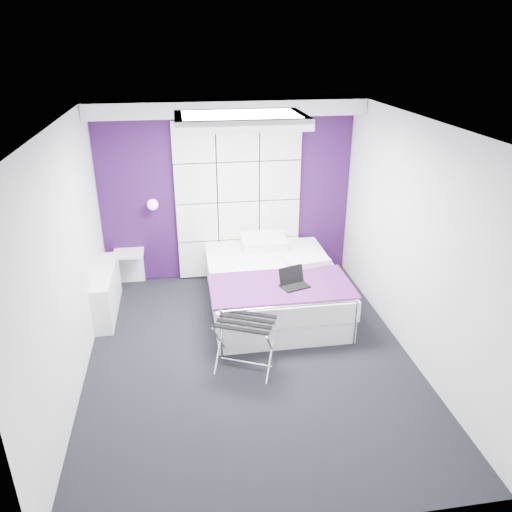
{
  "coord_description": "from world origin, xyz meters",
  "views": [
    {
      "loc": [
        -0.66,
        -4.67,
        3.35
      ],
      "look_at": [
        0.12,
        0.35,
        1.1
      ],
      "focal_mm": 35.0,
      "sensor_mm": 36.0,
      "label": 1
    }
  ],
  "objects": [
    {
      "name": "floor",
      "position": [
        0.0,
        0.0,
        0.0
      ],
      "size": [
        4.4,
        4.4,
        0.0
      ],
      "primitive_type": "plane",
      "color": "black",
      "rests_on": "ground"
    },
    {
      "name": "ceiling",
      "position": [
        0.0,
        0.0,
        2.6
      ],
      "size": [
        4.4,
        4.4,
        0.0
      ],
      "primitive_type": "plane",
      "rotation": [
        3.14,
        0.0,
        0.0
      ],
      "color": "white",
      "rests_on": "wall_back"
    },
    {
      "name": "wall_back",
      "position": [
        0.0,
        2.2,
        1.3
      ],
      "size": [
        3.6,
        0.0,
        3.6
      ],
      "primitive_type": "plane",
      "rotation": [
        1.57,
        0.0,
        0.0
      ],
      "color": "silver",
      "rests_on": "floor"
    },
    {
      "name": "wall_left",
      "position": [
        -1.8,
        0.0,
        1.3
      ],
      "size": [
        0.0,
        4.4,
        4.4
      ],
      "primitive_type": "plane",
      "rotation": [
        1.57,
        0.0,
        1.57
      ],
      "color": "silver",
      "rests_on": "floor"
    },
    {
      "name": "wall_right",
      "position": [
        1.8,
        0.0,
        1.3
      ],
      "size": [
        0.0,
        4.4,
        4.4
      ],
      "primitive_type": "plane",
      "rotation": [
        1.57,
        0.0,
        -1.57
      ],
      "color": "silver",
      "rests_on": "floor"
    },
    {
      "name": "accent_wall",
      "position": [
        0.0,
        2.19,
        1.3
      ],
      "size": [
        3.58,
        0.02,
        2.58
      ],
      "primitive_type": "cube",
      "color": "#2D0E3D",
      "rests_on": "wall_back"
    },
    {
      "name": "soffit",
      "position": [
        0.0,
        1.95,
        2.5
      ],
      "size": [
        3.58,
        0.5,
        0.2
      ],
      "primitive_type": "cube",
      "color": "white",
      "rests_on": "wall_back"
    },
    {
      "name": "headboard",
      "position": [
        0.15,
        2.14,
        1.17
      ],
      "size": [
        1.8,
        0.08,
        2.3
      ],
      "primitive_type": null,
      "color": "silver",
      "rests_on": "wall_back"
    },
    {
      "name": "skylight",
      "position": [
        0.0,
        0.6,
        2.55
      ],
      "size": [
        1.36,
        0.86,
        0.12
      ],
      "primitive_type": null,
      "color": "white",
      "rests_on": "ceiling"
    },
    {
      "name": "wall_lamp",
      "position": [
        -1.05,
        2.06,
        1.22
      ],
      "size": [
        0.15,
        0.15,
        0.15
      ],
      "primitive_type": "sphere",
      "color": "white",
      "rests_on": "wall_back"
    },
    {
      "name": "radiator",
      "position": [
        -1.69,
        1.3,
        0.3
      ],
      "size": [
        0.22,
        1.2,
        0.6
      ],
      "primitive_type": "cube",
      "color": "white",
      "rests_on": "floor"
    },
    {
      "name": "bed",
      "position": [
        0.47,
        1.11,
        0.31
      ],
      "size": [
        1.72,
        2.07,
        0.73
      ],
      "color": "white",
      "rests_on": "floor"
    },
    {
      "name": "nightstand",
      "position": [
        -1.45,
        2.02,
        0.51
      ],
      "size": [
        0.42,
        0.33,
        0.05
      ],
      "primitive_type": "cube",
      "color": "white",
      "rests_on": "wall_back"
    },
    {
      "name": "luggage_rack",
      "position": [
        -0.07,
        -0.18,
        0.3
      ],
      "size": [
        0.6,
        0.44,
        0.59
      ],
      "rotation": [
        0.0,
        0.0,
        -0.43
      ],
      "color": "silver",
      "rests_on": "floor"
    },
    {
      "name": "laptop",
      "position": [
        0.62,
        0.56,
        0.64
      ],
      "size": [
        0.32,
        0.23,
        0.23
      ],
      "rotation": [
        0.0,
        0.0,
        0.33
      ],
      "color": "black",
      "rests_on": "bed"
    }
  ]
}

